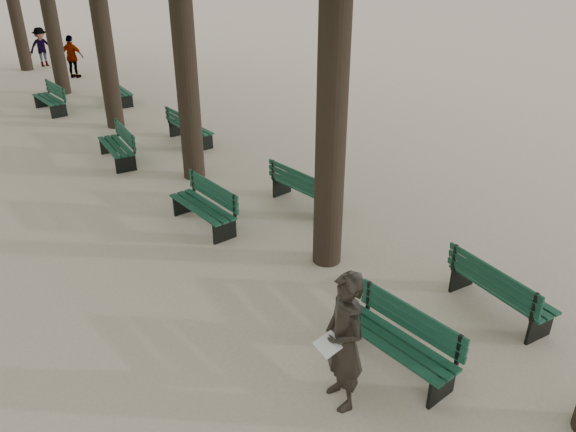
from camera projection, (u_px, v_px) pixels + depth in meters
ground at (389, 390)px, 7.48m from camera, size 120.00×120.00×0.00m
bench_left_0 at (395, 352)px, 7.74m from camera, size 0.64×1.82×0.92m
bench_left_1 at (203, 214)px, 11.49m from camera, size 0.63×1.82×0.92m
bench_left_2 at (117, 152)px, 14.68m from camera, size 0.79×1.86×0.92m
bench_left_3 at (50, 104)px, 18.74m from camera, size 0.64×1.82×0.92m
bench_right_0 at (499, 298)px, 8.89m from camera, size 0.80×1.86×0.92m
bench_right_1 at (305, 195)px, 12.35m from camera, size 0.69×1.83×0.92m
bench_right_2 at (190, 133)px, 16.04m from camera, size 0.58×1.80×0.92m
bench_right_3 at (118, 95)px, 19.76m from camera, size 0.73×1.84×0.92m
man_with_map at (344, 342)px, 6.88m from camera, size 0.72×0.84×1.93m
pedestrian_c at (72, 57)px, 22.85m from camera, size 0.90×0.98×1.70m
pedestrian_b at (42, 47)px, 24.83m from camera, size 1.08×0.35×1.67m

